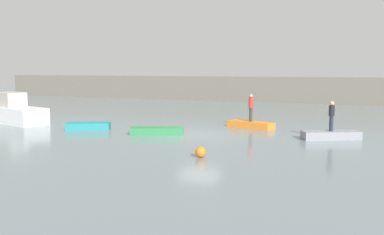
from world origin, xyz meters
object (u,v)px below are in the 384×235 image
(person_dark_shirt, at_px, (332,114))
(rowboat_green, at_px, (157,131))
(rowboat_orange, at_px, (251,125))
(person_red_shirt, at_px, (251,106))
(rowboat_grey, at_px, (331,135))
(mooring_buoy, at_px, (201,152))
(rowboat_teal, at_px, (88,126))
(motorboat, at_px, (13,112))

(person_dark_shirt, bearing_deg, rowboat_green, -168.44)
(rowboat_orange, distance_m, person_red_shirt, 1.25)
(rowboat_green, relative_size, rowboat_orange, 1.00)
(rowboat_green, height_order, rowboat_orange, rowboat_green)
(rowboat_green, bearing_deg, person_dark_shirt, -10.19)
(rowboat_grey, height_order, person_red_shirt, person_red_shirt)
(rowboat_green, xyz_separation_m, person_red_shirt, (4.55, 5.01, 1.24))
(person_red_shirt, xyz_separation_m, mooring_buoy, (0.26, -10.26, -1.21))
(rowboat_teal, height_order, person_dark_shirt, person_dark_shirt)
(person_dark_shirt, bearing_deg, mooring_buoy, -125.02)
(person_red_shirt, distance_m, mooring_buoy, 10.33)
(rowboat_grey, distance_m, person_dark_shirt, 1.18)
(rowboat_teal, bearing_deg, motorboat, 147.88)
(person_red_shirt, relative_size, mooring_buoy, 3.81)
(rowboat_green, xyz_separation_m, rowboat_grey, (9.91, 2.03, 0.02))
(motorboat, height_order, rowboat_orange, motorboat)
(motorboat, bearing_deg, rowboat_green, -4.51)
(motorboat, xyz_separation_m, rowboat_grey, (22.19, 1.06, -0.59))
(rowboat_teal, relative_size, person_red_shirt, 1.50)
(rowboat_orange, bearing_deg, rowboat_grey, -11.35)
(rowboat_teal, xyz_separation_m, rowboat_grey, (15.02, 1.88, 0.01))
(rowboat_green, bearing_deg, person_red_shirt, 25.99)
(rowboat_teal, relative_size, rowboat_orange, 0.88)
(mooring_buoy, bearing_deg, rowboat_teal, 151.46)
(rowboat_teal, relative_size, rowboat_green, 0.88)
(rowboat_green, distance_m, mooring_buoy, 7.12)
(mooring_buoy, bearing_deg, motorboat, 160.01)
(person_dark_shirt, xyz_separation_m, mooring_buoy, (-5.10, -7.27, -1.17))
(rowboat_orange, relative_size, person_red_shirt, 1.71)
(rowboat_grey, bearing_deg, rowboat_orange, 125.01)
(rowboat_orange, height_order, person_dark_shirt, person_dark_shirt)
(motorboat, bearing_deg, rowboat_orange, 13.51)
(person_dark_shirt, bearing_deg, rowboat_orange, 150.88)
(person_dark_shirt, bearing_deg, rowboat_teal, -172.87)
(rowboat_green, height_order, rowboat_grey, rowboat_grey)
(person_dark_shirt, bearing_deg, rowboat_grey, -165.96)
(person_red_shirt, height_order, person_dark_shirt, person_red_shirt)
(mooring_buoy, bearing_deg, person_dark_shirt, 54.98)
(rowboat_orange, xyz_separation_m, person_dark_shirt, (5.36, -2.98, 1.21))
(rowboat_orange, bearing_deg, rowboat_green, -114.50)
(rowboat_grey, bearing_deg, rowboat_green, 165.68)
(person_red_shirt, bearing_deg, rowboat_teal, -153.29)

